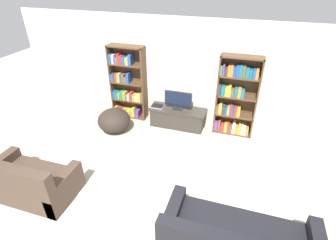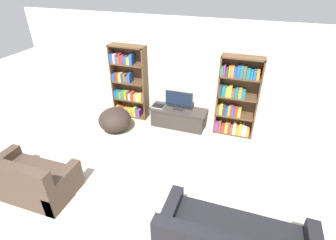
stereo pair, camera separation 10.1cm
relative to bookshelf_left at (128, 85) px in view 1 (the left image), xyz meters
The scene contains 9 objects.
wall_back 1.51m from the bookshelf_left, ahead, with size 8.80×0.06×2.60m.
bookshelf_left is the anchor object (origin of this frame).
bookshelf_right 2.72m from the bookshelf_left, ahead, with size 0.92×0.30×1.91m.
tv_stand 1.54m from the bookshelf_left, ahead, with size 1.40×0.50×0.48m.
television 1.41m from the bookshelf_left, ahead, with size 0.68×0.16×0.46m.
laptop 0.97m from the bookshelf_left, 11.28° to the right, with size 0.30×0.24×0.03m.
area_rug 2.51m from the bookshelf_left, 57.95° to the right, with size 1.91×1.95×0.02m.
couch_left_sectional 3.25m from the bookshelf_left, 98.03° to the right, with size 1.54×0.86×0.88m.
beanbag_ottoman 1.02m from the bookshelf_left, 92.45° to the right, with size 0.79×0.79×0.57m, color #2D231E.
Camera 1 is at (1.44, -1.59, 3.58)m, focal length 28.00 mm.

